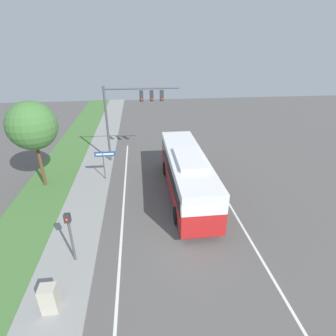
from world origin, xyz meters
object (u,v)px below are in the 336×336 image
at_px(bus, 187,172).
at_px(utility_cabinet, 49,299).
at_px(pedestrian_signal, 70,230).
at_px(signal_gantry, 131,107).
at_px(street_sign, 104,159).

distance_m(bus, utility_cabinet, 11.15).
distance_m(bus, pedestrian_signal, 8.88).
bearing_deg(pedestrian_signal, signal_gantry, 76.72).
bearing_deg(bus, signal_gantry, 119.80).
bearing_deg(signal_gantry, street_sign, -120.91).
bearing_deg(signal_gantry, bus, -60.20).
height_order(pedestrian_signal, street_sign, pedestrian_signal).
xyz_separation_m(bus, street_sign, (-5.96, 2.87, -0.01)).
relative_size(pedestrian_signal, utility_cabinet, 2.29).
bearing_deg(street_sign, signal_gantry, 59.09).
distance_m(bus, signal_gantry, 8.19).
xyz_separation_m(signal_gantry, pedestrian_signal, (-2.93, -12.40, -2.98)).
distance_m(street_sign, utility_cabinet, 11.52).
relative_size(bus, utility_cabinet, 8.48).
bearing_deg(bus, street_sign, 154.27).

